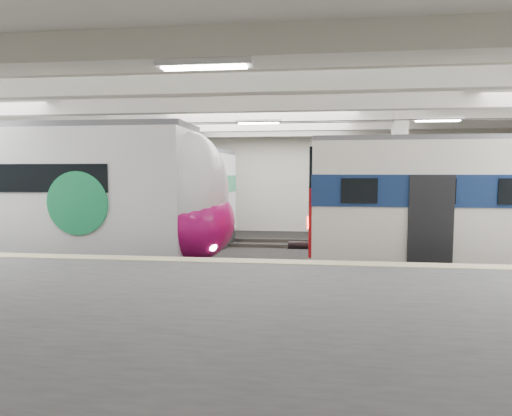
# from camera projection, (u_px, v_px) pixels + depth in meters

# --- Properties ---
(station_hall) EXTENTS (36.00, 24.00, 5.75)m
(station_hall) POSITION_uv_depth(u_px,v_px,m) (243.00, 170.00, 11.34)
(station_hall) COLOR black
(station_hall) RESTS_ON ground
(modern_emu) EXTENTS (14.66, 3.03, 4.69)m
(modern_emu) POSITION_uv_depth(u_px,v_px,m) (32.00, 199.00, 13.99)
(modern_emu) COLOR white
(modern_emu) RESTS_ON ground
(far_train) EXTENTS (12.87, 2.98, 4.13)m
(far_train) POSITION_uv_depth(u_px,v_px,m) (93.00, 195.00, 19.53)
(far_train) COLOR white
(far_train) RESTS_ON ground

